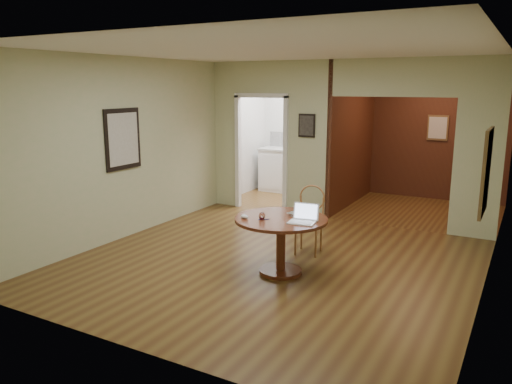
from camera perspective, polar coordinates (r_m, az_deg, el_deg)
The scene contains 11 objects.
floor at distance 6.57m, azimuth 1.71°, elevation -8.19°, with size 5.00×5.00×0.00m, color #4F3016.
room_shell at distance 9.24m, azimuth 8.06°, elevation 5.83°, with size 5.20×7.50×5.00m.
dining_table at distance 6.11m, azimuth 2.87°, elevation -4.63°, with size 1.13×1.13×0.71m.
chair at distance 6.91m, azimuth 6.20°, elevation -2.70°, with size 0.44×0.44×0.94m.
open_laptop at distance 5.88m, azimuth 5.48°, elevation -2.86°, with size 0.33×0.30×0.22m.
closed_laptop at distance 6.10m, azimuth 4.85°, elevation -2.76°, with size 0.35×0.23×0.03m, color #A7A7AC.
mouse at distance 6.02m, azimuth -1.33°, elevation -2.82°, with size 0.11×0.06×0.05m, color white.
wine_glass at distance 5.96m, azimuth 0.69°, elevation -2.76°, with size 0.08×0.08×0.09m, color white, non-canonical shape.
pen at distance 5.97m, azimuth 0.88°, elevation -3.14°, with size 0.01×0.01×0.14m, color navy.
kitchen_cabinet at distance 10.70m, azimuth 5.66°, elevation 2.33°, with size 2.06×0.60×0.94m.
grocery_bag at distance 10.45m, azimuth 7.90°, elevation 5.46°, with size 0.30×0.25×0.30m, color #C7B392.
Camera 1 is at (2.82, -5.48, 2.28)m, focal length 35.00 mm.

